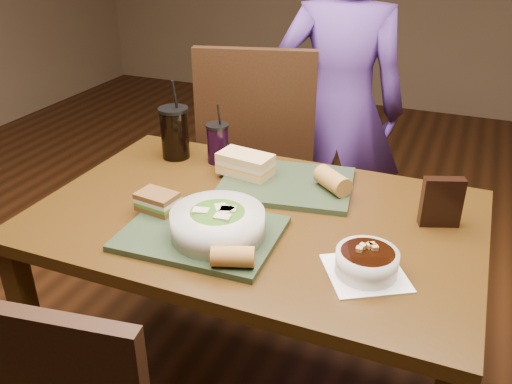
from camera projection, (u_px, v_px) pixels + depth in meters
dining_table at (256, 239)px, 1.65m from camera, size 1.30×0.85×0.75m
chair_far at (265, 157)px, 2.33m from camera, size 0.58×0.59×1.10m
diner at (339, 111)px, 2.37m from camera, size 0.63×0.47×1.55m
tray_near at (201, 233)px, 1.49m from camera, size 0.43×0.34×0.02m
tray_far at (286, 184)px, 1.77m from camera, size 0.47×0.38×0.02m
salad_bowl at (218, 222)px, 1.45m from camera, size 0.25×0.25×0.08m
soup_bowl at (367, 262)px, 1.32m from camera, size 0.26×0.26×0.08m
sandwich_near at (157, 201)px, 1.58m from camera, size 0.12×0.09×0.05m
sandwich_far at (245, 164)px, 1.80m from camera, size 0.19×0.12×0.07m
baguette_near at (233, 256)px, 1.33m from camera, size 0.12×0.09×0.05m
baguette_far at (332, 181)px, 1.70m from camera, size 0.14×0.13×0.06m
cup_cola at (175, 133)px, 1.94m from camera, size 0.11×0.11×0.29m
cup_berry at (218, 143)px, 1.91m from camera, size 0.08×0.08×0.22m
chip_bag at (441, 202)px, 1.52m from camera, size 0.12×0.07×0.15m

